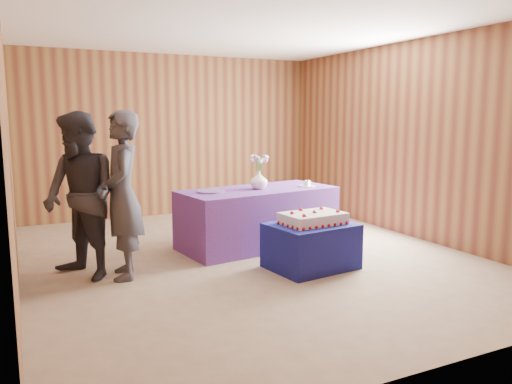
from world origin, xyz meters
TOP-DOWN VIEW (x-y plane):
  - ground at (0.00, 0.00)m, footprint 6.00×6.00m
  - room_shell at (0.00, 0.00)m, footprint 5.04×6.04m
  - cake_table at (0.44, -0.72)m, footprint 0.98×0.81m
  - serving_table at (0.33, 0.40)m, footprint 2.10×1.16m
  - sheet_cake at (0.46, -0.72)m, footprint 0.74×0.54m
  - vase at (0.34, 0.39)m, footprint 0.25×0.25m
  - flower_spray at (0.34, 0.39)m, footprint 0.25×0.24m
  - platter at (-0.31, 0.39)m, footprint 0.41×0.41m
  - plate at (1.02, 0.31)m, footprint 0.28×0.28m
  - cake_slice at (1.02, 0.31)m, footprint 0.10×0.10m
  - knife at (1.06, 0.20)m, footprint 0.26×0.05m
  - guest_left at (-1.49, -0.14)m, footprint 0.50×0.68m
  - guest_right at (-1.88, 0.02)m, footprint 0.98×1.05m

SIDE VIEW (x-z plane):
  - ground at x=0.00m, z-range 0.00..0.00m
  - cake_table at x=0.44m, z-range 0.00..0.50m
  - serving_table at x=0.33m, z-range 0.00..0.75m
  - sheet_cake at x=0.46m, z-range 0.48..0.64m
  - knife at x=1.06m, z-range 0.75..0.75m
  - plate at x=1.02m, z-range 0.75..0.76m
  - platter at x=-0.31m, z-range 0.75..0.77m
  - cake_slice at x=1.02m, z-range 0.75..0.84m
  - guest_right at x=-1.88m, z-range 0.00..1.73m
  - vase at x=0.34m, z-range 0.75..0.98m
  - guest_left at x=-1.49m, z-range 0.00..1.73m
  - flower_spray at x=0.34m, z-range 1.05..1.23m
  - room_shell at x=0.00m, z-range 0.44..3.16m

